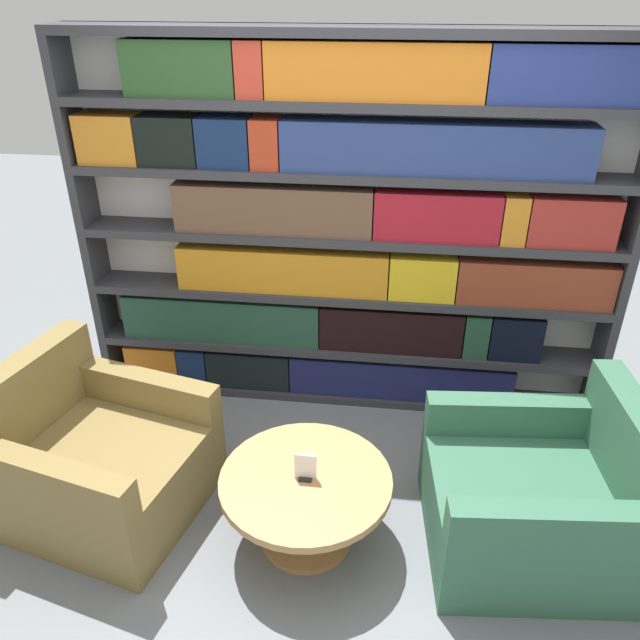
# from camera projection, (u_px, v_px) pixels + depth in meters

# --- Properties ---
(ground_plane) EXTENTS (14.00, 14.00, 0.00)m
(ground_plane) POSITION_uv_depth(u_px,v_px,m) (318.00, 554.00, 3.03)
(ground_plane) COLOR slate
(bookshelf) EXTENTS (3.19, 0.30, 2.24)m
(bookshelf) POSITION_uv_depth(u_px,v_px,m) (350.00, 235.00, 3.66)
(bookshelf) COLOR silver
(bookshelf) RESTS_ON ground_plane
(armchair_left) EXTENTS (1.11, 1.05, 0.81)m
(armchair_left) POSITION_uv_depth(u_px,v_px,m) (97.00, 461.00, 3.20)
(armchair_left) COLOR olive
(armchair_left) RESTS_ON ground_plane
(armchair_right) EXTENTS (1.01, 0.93, 0.81)m
(armchair_right) POSITION_uv_depth(u_px,v_px,m) (539.00, 501.00, 2.96)
(armchair_right) COLOR #336047
(armchair_right) RESTS_ON ground_plane
(coffee_table) EXTENTS (0.82, 0.82, 0.40)m
(coffee_table) POSITION_uv_depth(u_px,v_px,m) (306.00, 496.00, 2.97)
(coffee_table) COLOR #AD7F4C
(coffee_table) RESTS_ON ground_plane
(table_sign) EXTENTS (0.10, 0.06, 0.14)m
(table_sign) POSITION_uv_depth(u_px,v_px,m) (305.00, 468.00, 2.89)
(table_sign) COLOR black
(table_sign) RESTS_ON coffee_table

